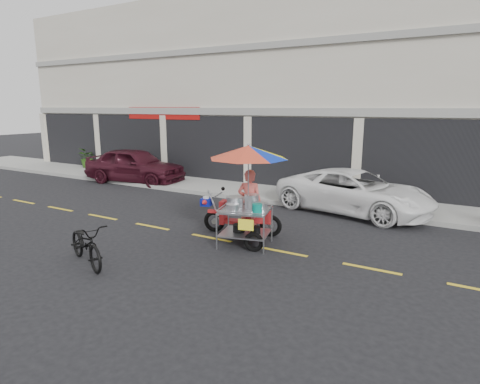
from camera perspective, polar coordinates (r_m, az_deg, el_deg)
The scene contains 10 objects.
ground at distance 9.45m, azimuth 6.14°, elevation -8.46°, with size 90.00×90.00×0.00m, color black.
sidewalk at distance 14.43m, azimuth 15.05°, elevation -1.27°, with size 45.00×3.00×0.15m, color gray.
shophouse_block at distance 18.74m, azimuth 28.61°, elevation 13.50°, with size 36.00×8.11×10.40m.
centerline at distance 9.44m, azimuth 6.15°, elevation -8.44°, with size 42.00×0.10×0.01m, color gold.
maroon_sedan at distance 18.24m, azimuth -14.74°, elevation 3.69°, with size 1.82×4.51×1.54m, color #370E19.
white_pickup at distance 13.13m, azimuth 15.94°, elevation 0.05°, with size 2.24×4.85×1.35m, color white.
plant_tall at distance 22.59m, azimuth -20.87°, elevation 4.58°, with size 0.94×0.81×1.04m, color #244912.
plant_short at distance 20.74m, azimuth -17.22°, elevation 4.11°, with size 0.53×0.53×0.95m, color #244912.
near_bicycle at distance 9.13m, azimuth -21.05°, elevation -6.86°, with size 0.62×1.77×0.93m, color black.
food_vendor_rig at distance 9.76m, azimuth 1.08°, elevation 1.72°, with size 2.79×2.29×2.47m.
Camera 1 is at (3.52, -8.12, 3.30)m, focal length 30.00 mm.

